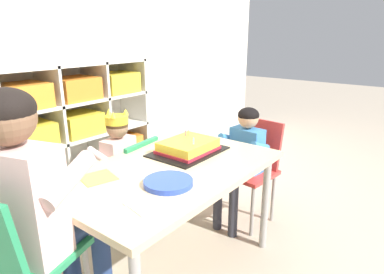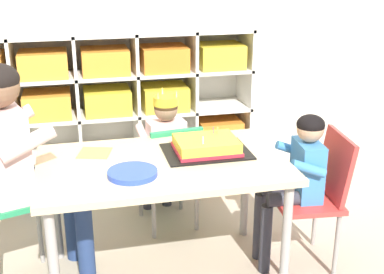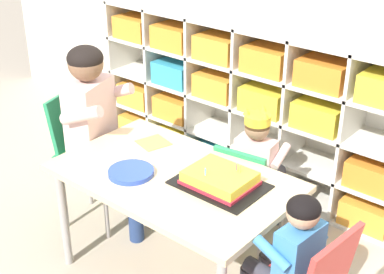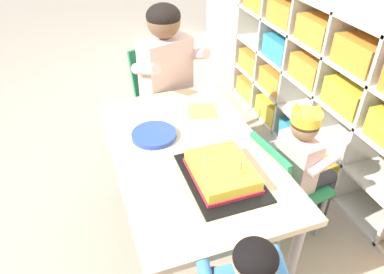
# 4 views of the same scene
# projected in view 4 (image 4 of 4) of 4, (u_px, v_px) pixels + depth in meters

# --- Properties ---
(ground) EXTENTS (16.00, 16.00, 0.00)m
(ground) POSITION_uv_depth(u_px,v_px,m) (190.00, 236.00, 2.04)
(ground) COLOR tan
(storage_cubby_shelf) EXTENTS (2.26, 0.34, 1.05)m
(storage_cubby_shelf) POSITION_uv_depth(u_px,v_px,m) (332.00, 92.00, 2.33)
(storage_cubby_shelf) COLOR silver
(storage_cubby_shelf) RESTS_ON ground
(activity_table) EXTENTS (1.14, 0.70, 0.61)m
(activity_table) POSITION_uv_depth(u_px,v_px,m) (190.00, 160.00, 1.72)
(activity_table) COLOR #D1B789
(activity_table) RESTS_ON ground
(classroom_chair_blue) EXTENTS (0.36, 0.39, 0.64)m
(classroom_chair_blue) POSITION_uv_depth(u_px,v_px,m) (282.00, 184.00, 1.85)
(classroom_chair_blue) COLOR #238451
(classroom_chair_blue) RESTS_ON ground
(child_with_crown) EXTENTS (0.31, 0.32, 0.81)m
(child_with_crown) POSITION_uv_depth(u_px,v_px,m) (304.00, 157.00, 1.82)
(child_with_crown) COLOR beige
(child_with_crown) RESTS_ON ground
(classroom_chair_adult_side) EXTENTS (0.44, 0.41, 0.79)m
(classroom_chair_adult_side) POSITION_uv_depth(u_px,v_px,m) (162.00, 96.00, 2.35)
(classroom_chair_adult_side) COLOR #238451
(classroom_chair_adult_side) RESTS_ON ground
(adult_helper_seated) EXTENTS (0.48, 0.46, 1.09)m
(adult_helper_seated) POSITION_uv_depth(u_px,v_px,m) (172.00, 76.00, 2.15)
(adult_helper_seated) COLOR beige
(adult_helper_seated) RESTS_ON ground
(birthday_cake_on_tray) EXTENTS (0.41, 0.29, 0.11)m
(birthday_cake_on_tray) POSITION_uv_depth(u_px,v_px,m) (222.00, 173.00, 1.51)
(birthday_cake_on_tray) COLOR black
(birthday_cake_on_tray) RESTS_ON activity_table
(paper_plate_stack) EXTENTS (0.22, 0.22, 0.02)m
(paper_plate_stack) POSITION_uv_depth(u_px,v_px,m) (154.00, 135.00, 1.76)
(paper_plate_stack) COLOR blue
(paper_plate_stack) RESTS_ON activity_table
(paper_napkin_square) EXTENTS (0.18, 0.18, 0.00)m
(paper_napkin_square) POSITION_uv_depth(u_px,v_px,m) (202.00, 111.00, 1.96)
(paper_napkin_square) COLOR #F4DB4C
(paper_napkin_square) RESTS_ON activity_table
(fork_scattered_mid_table) EXTENTS (0.04, 0.14, 0.00)m
(fork_scattered_mid_table) POSITION_uv_depth(u_px,v_px,m) (138.00, 113.00, 1.94)
(fork_scattered_mid_table) COLOR white
(fork_scattered_mid_table) RESTS_ON activity_table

